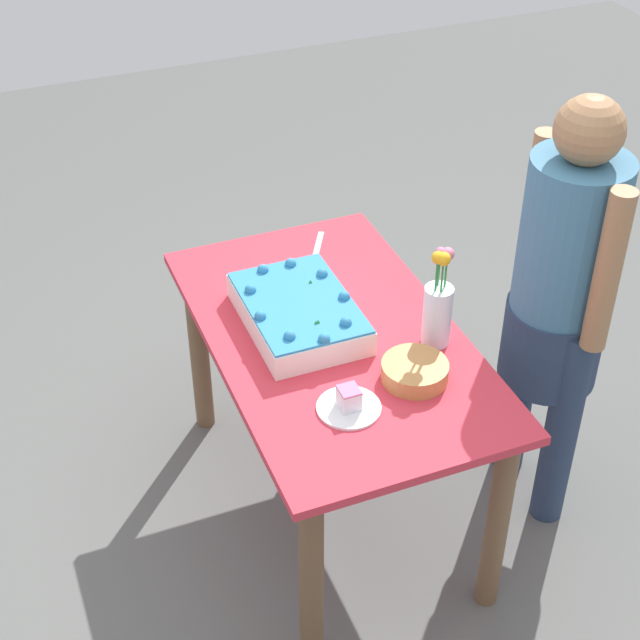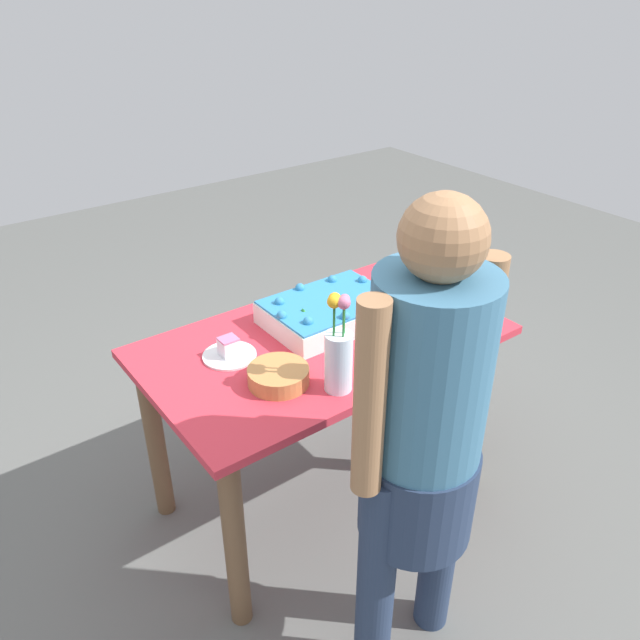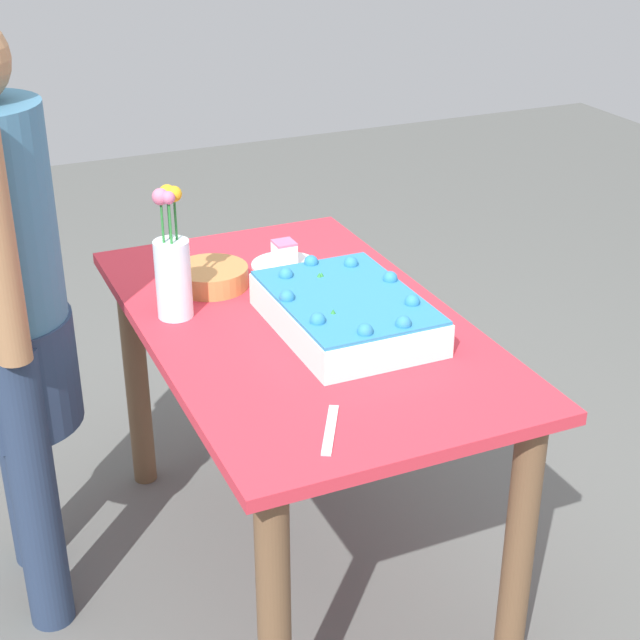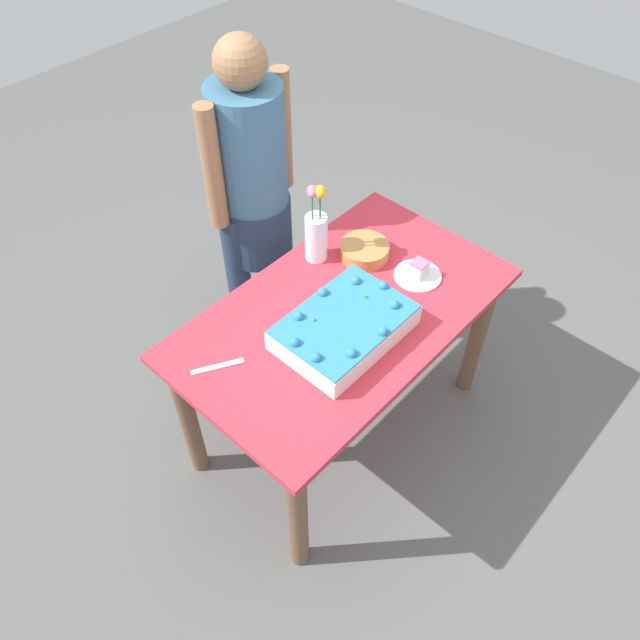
# 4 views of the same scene
# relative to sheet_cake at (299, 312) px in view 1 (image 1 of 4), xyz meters

# --- Properties ---
(ground_plane) EXTENTS (8.00, 8.00, 0.00)m
(ground_plane) POSITION_rel_sheet_cake_xyz_m (0.09, 0.08, -0.79)
(ground_plane) COLOR #5C5E5B
(dining_table) EXTENTS (1.27, 0.74, 0.74)m
(dining_table) POSITION_rel_sheet_cake_xyz_m (0.09, 0.08, -0.18)
(dining_table) COLOR #D13140
(dining_table) RESTS_ON ground_plane
(sheet_cake) EXTENTS (0.46, 0.32, 0.11)m
(sheet_cake) POSITION_rel_sheet_cake_xyz_m (0.00, 0.00, 0.00)
(sheet_cake) COLOR white
(sheet_cake) RESTS_ON dining_table
(serving_plate_with_slice) EXTENTS (0.18, 0.18, 0.07)m
(serving_plate_with_slice) POSITION_rel_sheet_cake_xyz_m (0.42, -0.01, -0.03)
(serving_plate_with_slice) COLOR white
(serving_plate_with_slice) RESTS_ON dining_table
(cake_knife) EXTENTS (0.17, 0.11, 0.00)m
(cake_knife) POSITION_rel_sheet_cake_xyz_m (-0.39, 0.22, -0.04)
(cake_knife) COLOR silver
(cake_knife) RESTS_ON dining_table
(flower_vase) EXTENTS (0.09, 0.09, 0.33)m
(flower_vase) POSITION_rel_sheet_cake_xyz_m (0.23, 0.35, 0.08)
(flower_vase) COLOR white
(flower_vase) RESTS_ON dining_table
(fruit_bowl) EXTENTS (0.20, 0.20, 0.05)m
(fruit_bowl) POSITION_rel_sheet_cake_xyz_m (0.37, 0.22, -0.02)
(fruit_bowl) COLOR #C18045
(fruit_bowl) RESTS_ON dining_table
(person_standing) EXTENTS (0.45, 0.31, 1.49)m
(person_standing) POSITION_rel_sheet_cake_xyz_m (0.28, 0.75, 0.06)
(person_standing) COLOR #263551
(person_standing) RESTS_ON ground_plane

